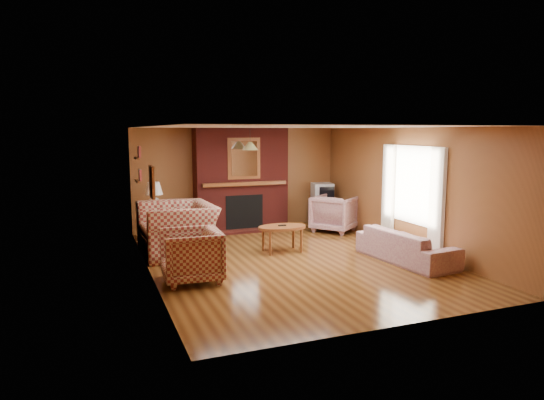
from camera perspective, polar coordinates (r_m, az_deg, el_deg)
name	(u,v)px	position (r m, az deg, el deg)	size (l,w,h in m)	color
floor	(291,260)	(8.91, 2.22, -7.04)	(6.50, 6.50, 0.00)	#4C2A10
ceiling	(291,127)	(8.60, 2.31, 8.58)	(6.50, 6.50, 0.00)	silver
wall_back	(238,178)	(11.71, -4.04, 2.58)	(6.50, 6.50, 0.00)	#965B2E
wall_front	(401,229)	(5.87, 14.90, -3.27)	(6.50, 6.50, 0.00)	#965B2E
wall_left	(148,202)	(8.03, -14.35, -0.23)	(6.50, 6.50, 0.00)	#965B2E
wall_right	(407,189)	(9.93, 15.64, 1.29)	(6.50, 6.50, 0.00)	#965B2E
fireplace	(241,180)	(11.46, -3.65, 2.37)	(2.20, 0.82, 2.40)	#511511
window_right	(412,194)	(9.75, 16.10, 0.72)	(0.10, 1.85, 2.00)	beige
bookshelf	(139,165)	(9.87, -15.43, 3.98)	(0.09, 0.55, 0.71)	brown
botanical_print	(152,182)	(7.70, -13.93, 2.06)	(0.05, 0.40, 0.50)	brown
pendant_light	(250,146)	(10.76, -2.59, 6.37)	(0.36, 0.36, 0.48)	black
plaid_loveseat	(177,229)	(9.36, -11.07, -3.39)	(1.50, 1.31, 0.97)	maroon
plaid_armchair	(191,256)	(7.67, -9.49, -6.46)	(0.88, 0.91, 0.83)	maroon
floral_sofa	(406,246)	(9.07, 15.50, -5.19)	(1.97, 0.77, 0.58)	#BEA893
floral_armchair	(334,213)	(11.40, 7.35, -1.58)	(0.90, 0.92, 0.84)	#BEA893
coffee_table	(282,229)	(9.38, 1.21, -3.42)	(0.96, 0.59, 0.53)	brown
side_table	(155,226)	(10.63, -13.61, -3.00)	(0.48, 0.48, 0.64)	brown
table_lamp	(154,195)	(10.52, -13.73, 0.57)	(0.38, 0.38, 0.62)	silver
tv_stand	(322,213)	(12.18, 5.90, -1.51)	(0.55, 0.50, 0.60)	black
crt_tv	(322,192)	(12.10, 5.94, 0.93)	(0.57, 0.57, 0.45)	#AFB2B7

